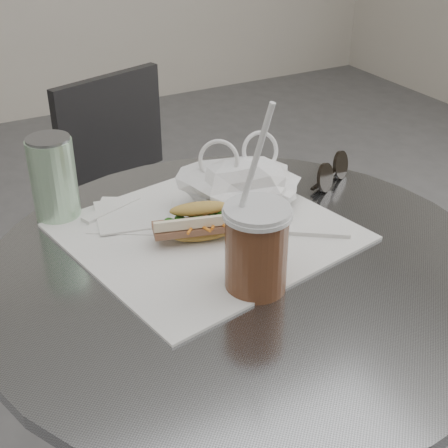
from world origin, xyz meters
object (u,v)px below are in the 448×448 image
cafe_table (240,397)px  chair_far (154,242)px  iced_coffee (256,247)px  sunglasses (331,173)px  drink_can (54,178)px  banh_mi (201,222)px

cafe_table → chair_far: bearing=79.2°
iced_coffee → sunglasses: iced_coffee is taller
cafe_table → sunglasses: 0.42m
iced_coffee → chair_far: bearing=78.9°
cafe_table → drink_can: 0.48m
cafe_table → sunglasses: size_ratio=6.79×
chair_far → sunglasses: bearing=85.7°
cafe_table → sunglasses: bearing=28.6°
cafe_table → drink_can: bearing=127.3°
banh_mi → drink_can: 0.25m
banh_mi → chair_far: bearing=91.1°
cafe_table → banh_mi: bearing=109.3°
sunglasses → chair_far: bearing=75.9°
cafe_table → banh_mi: 0.32m
drink_can → chair_far: bearing=53.0°
iced_coffee → sunglasses: (0.29, 0.21, -0.04)m
chair_far → drink_can: drink_can is taller
banh_mi → drink_can: size_ratio=1.39×
chair_far → drink_can: size_ratio=5.61×
drink_can → iced_coffee: bearing=-60.6°
drink_can → banh_mi: bearing=-46.6°
chair_far → banh_mi: banh_mi is taller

